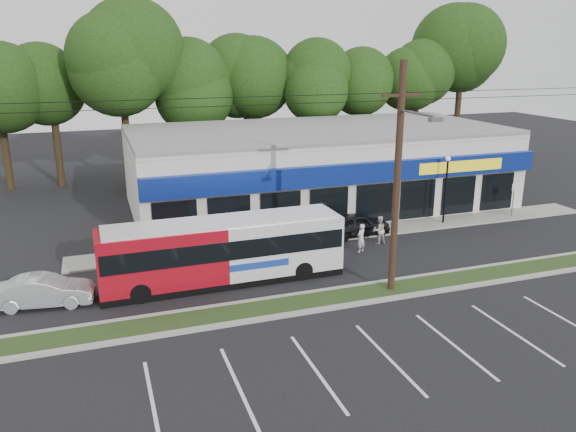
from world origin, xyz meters
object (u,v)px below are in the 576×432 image
Objects in this scene: car_silver at (44,291)px; pedestrian_b at (379,230)px; sign_post at (514,194)px; lamp_post at (446,182)px; pedestrian_a at (361,238)px; metrobus at (223,249)px; utility_pole at (395,173)px; car_dark at (356,225)px.

car_silver is 2.51× the size of pedestrian_b.
pedestrian_b is (-10.48, -1.69, -0.77)m from sign_post.
pedestrian_a is at bearing -158.28° from lamp_post.
lamp_post reaches higher than pedestrian_b.
sign_post is 1.41× the size of pedestrian_b.
metrobus is at bearing -82.09° from car_silver.
car_silver is at bearing -23.99° from pedestrian_a.
lamp_post reaches higher than sign_post.
lamp_post reaches higher than pedestrian_a.
utility_pole is at bearing -28.98° from metrobus.
lamp_post is (8.17, 7.87, -2.74)m from utility_pole.
pedestrian_a reaches higher than car_silver.
car_dark is (2.04, 7.57, -4.72)m from utility_pole.
car_silver is 2.57× the size of pedestrian_a.
lamp_post is 1.07× the size of car_silver.
car_silver is at bearing -169.16° from lamp_post.
sign_post is (5.00, -0.23, -1.12)m from lamp_post.
pedestrian_b is at bearing -160.74° from lamp_post.
utility_pole is 15.71m from sign_post.
lamp_post is 2.75× the size of pedestrian_a.
lamp_post is 5.13m from sign_post.
utility_pole is at bearing 161.70° from car_dark.
metrobus is at bearing -168.37° from sign_post.
sign_post reaches higher than pedestrian_b.
sign_post is at bearing 162.53° from pedestrian_a.
pedestrian_b is at bearing -74.14° from car_silver.
utility_pole is 12.36× the size of car_dark.
metrobus is at bearing -18.61° from pedestrian_a.
pedestrian_a is (-0.90, -2.50, 0.08)m from car_dark.
utility_pole is at bearing 57.29° from pedestrian_b.
car_silver is (-27.50, -4.08, -0.90)m from sign_post.
utility_pole reaches higher than car_silver.
sign_post reaches higher than car_dark.
sign_post is 27.81m from car_silver.
utility_pole is at bearing -96.12° from car_silver.
pedestrian_a reaches higher than car_dark.
utility_pole is 32.39× the size of pedestrian_a.
metrobus is at bearing 111.56° from car_dark.
utility_pole is at bearing 47.80° from pedestrian_a.
utility_pole reaches higher than sign_post.
metrobus is 2.81× the size of car_silver.
car_silver is at bearing 166.02° from utility_pole.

